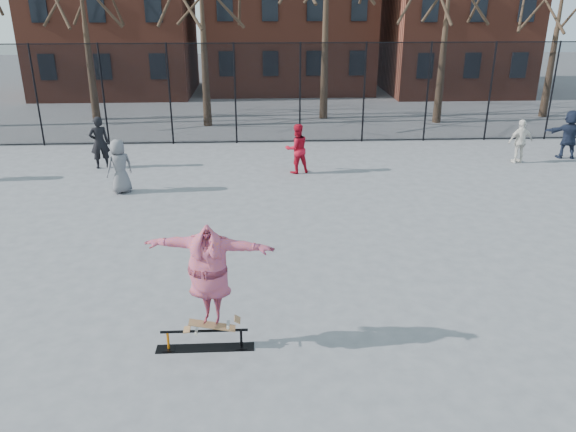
{
  "coord_description": "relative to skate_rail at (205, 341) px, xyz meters",
  "views": [
    {
      "loc": [
        -0.45,
        -9.72,
        5.75
      ],
      "look_at": [
        0.12,
        1.5,
        1.28
      ],
      "focal_mm": 35.0,
      "sensor_mm": 36.0,
      "label": 1
    }
  ],
  "objects": [
    {
      "name": "bystander_red",
      "position": [
        2.27,
        10.21,
        0.7
      ],
      "size": [
        0.98,
        0.86,
        1.69
      ],
      "primitive_type": "imported",
      "rotation": [
        0.0,
        0.0,
        3.46
      ],
      "color": "red",
      "rests_on": "ground"
    },
    {
      "name": "fence",
      "position": [
        1.46,
        14.43,
        1.91
      ],
      "size": [
        34.03,
        0.07,
        4.0
      ],
      "color": "black",
      "rests_on": "ground"
    },
    {
      "name": "skater",
      "position": [
        0.14,
        -0.0,
        1.22
      ],
      "size": [
        2.25,
        0.95,
        1.77
      ],
      "primitive_type": "imported",
      "rotation": [
        0.0,
        0.0,
        -0.17
      ],
      "color": "#733A92",
      "rests_on": "skateboard"
    },
    {
      "name": "bystander_extra",
      "position": [
        -3.28,
        8.43,
        0.69
      ],
      "size": [
        0.97,
        0.91,
        1.67
      ],
      "primitive_type": "imported",
      "rotation": [
        0.0,
        0.0,
        3.77
      ],
      "color": "#5E5D62",
      "rests_on": "ground"
    },
    {
      "name": "bystander_navy",
      "position": [
        12.47,
        11.53,
        0.76
      ],
      "size": [
        1.75,
        0.89,
        1.81
      ],
      "primitive_type": "imported",
      "rotation": [
        0.0,
        0.0,
        2.92
      ],
      "color": "#1A2235",
      "rests_on": "ground"
    },
    {
      "name": "bystander_white",
      "position": [
        10.4,
        11.01,
        0.65
      ],
      "size": [
        0.98,
        0.52,
        1.58
      ],
      "primitive_type": "imported",
      "rotation": [
        0.0,
        0.0,
        3.29
      ],
      "color": "silver",
      "rests_on": "ground"
    },
    {
      "name": "skateboard",
      "position": [
        0.14,
        -0.0,
        0.28
      ],
      "size": [
        0.86,
        0.21,
        0.1
      ],
      "primitive_type": null,
      "color": "olive",
      "rests_on": "skate_rail"
    },
    {
      "name": "skate_rail",
      "position": [
        0.0,
        0.0,
        0.0
      ],
      "size": [
        1.7,
        0.26,
        0.37
      ],
      "color": "black",
      "rests_on": "ground"
    },
    {
      "name": "bystander_black",
      "position": [
        -4.57,
        11.13,
        0.77
      ],
      "size": [
        0.78,
        0.66,
        1.82
      ],
      "primitive_type": "imported",
      "rotation": [
        0.0,
        0.0,
        3.55
      ],
      "color": "black",
      "rests_on": "ground"
    },
    {
      "name": "ground",
      "position": [
        1.47,
        1.43,
        -0.15
      ],
      "size": [
        100.0,
        100.0,
        0.0
      ],
      "primitive_type": "plane",
      "color": "#5C5C61"
    }
  ]
}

